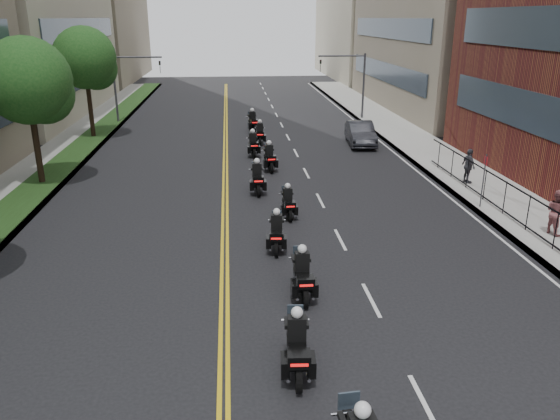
# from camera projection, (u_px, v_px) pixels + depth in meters

# --- Properties ---
(sidewalk_right) EXTENTS (4.00, 90.00, 0.15)m
(sidewalk_right) POSITION_uv_depth(u_px,v_px,m) (454.00, 168.00, 32.15)
(sidewalk_right) COLOR gray
(sidewalk_right) RESTS_ON ground
(sidewalk_left) EXTENTS (4.00, 90.00, 0.15)m
(sidewalk_left) POSITION_uv_depth(u_px,v_px,m) (33.00, 179.00, 30.06)
(sidewalk_left) COLOR gray
(sidewalk_left) RESTS_ON ground
(grass_strip) EXTENTS (2.00, 90.00, 0.04)m
(grass_strip) POSITION_uv_depth(u_px,v_px,m) (48.00, 177.00, 30.10)
(grass_strip) COLOR #1D3613
(grass_strip) RESTS_ON sidewalk_left
(traffic_signal_right) EXTENTS (4.09, 0.20, 5.60)m
(traffic_signal_right) POSITION_uv_depth(u_px,v_px,m) (353.00, 76.00, 46.68)
(traffic_signal_right) COLOR #3F3F44
(traffic_signal_right) RESTS_ON ground
(traffic_signal_left) EXTENTS (4.09, 0.20, 5.60)m
(traffic_signal_left) POSITION_uv_depth(u_px,v_px,m) (126.00, 79.00, 45.02)
(traffic_signal_left) COLOR #3F3F44
(traffic_signal_left) RESTS_ON ground
(motorcycle_2) EXTENTS (0.60, 2.40, 1.77)m
(motorcycle_2) POSITION_uv_depth(u_px,v_px,m) (297.00, 348.00, 13.60)
(motorcycle_2) COLOR black
(motorcycle_2) RESTS_ON ground
(motorcycle_3) EXTENTS (0.54, 2.35, 1.73)m
(motorcycle_3) POSITION_uv_depth(u_px,v_px,m) (302.00, 277.00, 17.36)
(motorcycle_3) COLOR black
(motorcycle_3) RESTS_ON ground
(motorcycle_4) EXTENTS (0.61, 2.21, 1.63)m
(motorcycle_4) POSITION_uv_depth(u_px,v_px,m) (277.00, 234.00, 20.92)
(motorcycle_4) COLOR black
(motorcycle_4) RESTS_ON ground
(motorcycle_5) EXTENTS (0.49, 2.09, 1.54)m
(motorcycle_5) POSITION_uv_depth(u_px,v_px,m) (288.00, 204.00, 24.37)
(motorcycle_5) COLOR black
(motorcycle_5) RESTS_ON ground
(motorcycle_6) EXTENTS (0.55, 2.39, 1.77)m
(motorcycle_6) POSITION_uv_depth(u_px,v_px,m) (257.00, 179.00, 27.73)
(motorcycle_6) COLOR black
(motorcycle_6) RESTS_ON ground
(motorcycle_7) EXTENTS (0.60, 2.37, 1.75)m
(motorcycle_7) POSITION_uv_depth(u_px,v_px,m) (269.00, 159.00, 31.85)
(motorcycle_7) COLOR black
(motorcycle_7) RESTS_ON ground
(motorcycle_8) EXTENTS (0.56, 2.36, 1.74)m
(motorcycle_8) POSITION_uv_depth(u_px,v_px,m) (253.00, 145.00, 35.13)
(motorcycle_8) COLOR black
(motorcycle_8) RESTS_ON ground
(motorcycle_9) EXTENTS (0.56, 2.33, 1.72)m
(motorcycle_9) POSITION_uv_depth(u_px,v_px,m) (260.00, 134.00, 38.45)
(motorcycle_9) COLOR black
(motorcycle_9) RESTS_ON ground
(motorcycle_10) EXTENTS (0.74, 2.50, 1.85)m
(motorcycle_10) POSITION_uv_depth(u_px,v_px,m) (253.00, 123.00, 42.45)
(motorcycle_10) COLOR black
(motorcycle_10) RESTS_ON ground
(parked_sedan) EXTENTS (2.06, 4.96, 1.59)m
(parked_sedan) POSITION_uv_depth(u_px,v_px,m) (360.00, 133.00, 38.19)
(parked_sedan) COLOR black
(parked_sedan) RESTS_ON ground
(pedestrian_b) EXTENTS (0.88, 1.03, 1.86)m
(pedestrian_b) POSITION_uv_depth(u_px,v_px,m) (556.00, 212.00, 21.96)
(pedestrian_b) COLOR #8C4C4F
(pedestrian_b) RESTS_ON sidewalk_right
(pedestrian_c) EXTENTS (0.60, 1.13, 1.84)m
(pedestrian_c) POSITION_uv_depth(u_px,v_px,m) (468.00, 166.00, 28.76)
(pedestrian_c) COLOR #3E3E45
(pedestrian_c) RESTS_ON sidewalk_right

